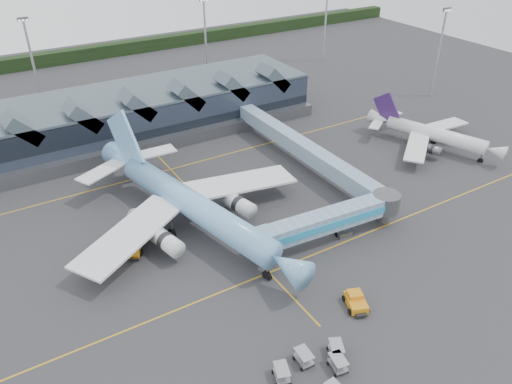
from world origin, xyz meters
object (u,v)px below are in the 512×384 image
jet_bridge (338,218)px  pushback_tug (356,301)px  main_airliner (188,202)px  regional_jet (431,133)px  fuel_truck (133,232)px

jet_bridge → pushback_tug: jet_bridge is taller
main_airliner → regional_jet: size_ratio=1.68×
pushback_tug → regional_jet: bearing=53.6°
regional_jet → pushback_tug: (-44.70, -28.26, -2.35)m
main_airliner → pushback_tug: size_ratio=10.33×
main_airliner → regional_jet: main_airliner is taller
regional_jet → jet_bridge: regional_jet is taller
main_airliner → fuel_truck: bearing=164.4°
jet_bridge → pushback_tug: 15.55m
fuel_truck → pushback_tug: (20.18, -28.49, -1.10)m
regional_jet → fuel_truck: 64.90m
pushback_tug → main_airliner: bearing=132.6°
regional_jet → pushback_tug: size_ratio=6.15×
fuel_truck → pushback_tug: fuel_truck is taller
main_airliner → regional_jet: 55.63m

